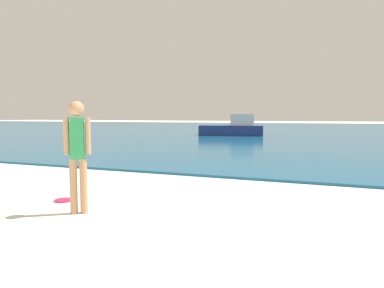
% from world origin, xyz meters
% --- Properties ---
extents(water, '(160.00, 60.00, 0.06)m').
position_xyz_m(water, '(0.00, 40.56, 0.03)').
color(water, '#14567F').
rests_on(water, ground).
extents(person_standing, '(0.32, 0.22, 1.58)m').
position_xyz_m(person_standing, '(-0.64, 7.29, 0.90)').
color(person_standing, tan).
rests_on(person_standing, ground).
extents(frisbee, '(0.28, 0.28, 0.03)m').
position_xyz_m(frisbee, '(-1.34, 7.74, 0.01)').
color(frisbee, '#E51E4C').
rests_on(frisbee, ground).
extents(boat_far, '(4.45, 2.13, 1.45)m').
position_xyz_m(boat_far, '(-2.92, 25.68, 0.56)').
color(boat_far, navy).
rests_on(boat_far, water).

